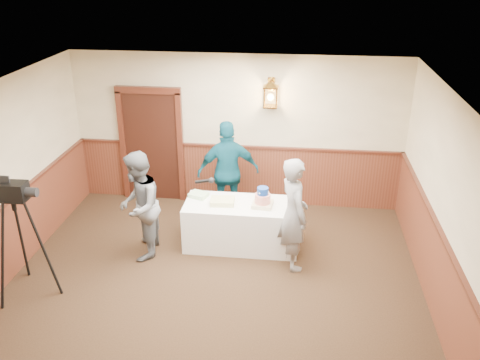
{
  "coord_description": "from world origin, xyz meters",
  "views": [
    {
      "loc": [
        1.1,
        -5.19,
        4.38
      ],
      "look_at": [
        0.27,
        1.7,
        1.25
      ],
      "focal_mm": 38.0,
      "sensor_mm": 36.0,
      "label": 1
    }
  ],
  "objects_px": {
    "tiered_cake": "(263,199)",
    "interviewer": "(139,206)",
    "sheet_cake_yellow": "(222,201)",
    "tv_camera_rig": "(22,245)",
    "sheet_cake_green": "(199,195)",
    "display_table": "(241,224)",
    "assistant_p": "(228,172)",
    "baker": "(294,214)"
  },
  "relations": [
    {
      "from": "tiered_cake",
      "to": "interviewer",
      "type": "relative_size",
      "value": 0.19
    },
    {
      "from": "sheet_cake_green",
      "to": "interviewer",
      "type": "relative_size",
      "value": 0.16
    },
    {
      "from": "sheet_cake_green",
      "to": "assistant_p",
      "type": "xyz_separation_m",
      "value": [
        0.39,
        0.69,
        0.13
      ]
    },
    {
      "from": "display_table",
      "to": "interviewer",
      "type": "height_order",
      "value": "interviewer"
    },
    {
      "from": "interviewer",
      "to": "tv_camera_rig",
      "type": "height_order",
      "value": "interviewer"
    },
    {
      "from": "display_table",
      "to": "sheet_cake_yellow",
      "type": "xyz_separation_m",
      "value": [
        -0.3,
        -0.03,
        0.41
      ]
    },
    {
      "from": "assistant_p",
      "to": "interviewer",
      "type": "bearing_deg",
      "value": 33.49
    },
    {
      "from": "display_table",
      "to": "baker",
      "type": "distance_m",
      "value": 1.08
    },
    {
      "from": "tiered_cake",
      "to": "sheet_cake_green",
      "type": "bearing_deg",
      "value": 168.98
    },
    {
      "from": "baker",
      "to": "interviewer",
      "type": "bearing_deg",
      "value": 66.11
    },
    {
      "from": "sheet_cake_green",
      "to": "assistant_p",
      "type": "distance_m",
      "value": 0.8
    },
    {
      "from": "sheet_cake_green",
      "to": "tv_camera_rig",
      "type": "distance_m",
      "value": 2.73
    },
    {
      "from": "sheet_cake_yellow",
      "to": "assistant_p",
      "type": "height_order",
      "value": "assistant_p"
    },
    {
      "from": "sheet_cake_yellow",
      "to": "assistant_p",
      "type": "distance_m",
      "value": 0.89
    },
    {
      "from": "sheet_cake_yellow",
      "to": "sheet_cake_green",
      "type": "xyz_separation_m",
      "value": [
        -0.42,
        0.2,
        -0.01
      ]
    },
    {
      "from": "sheet_cake_yellow",
      "to": "baker",
      "type": "bearing_deg",
      "value": -21.96
    },
    {
      "from": "interviewer",
      "to": "assistant_p",
      "type": "distance_m",
      "value": 1.78
    },
    {
      "from": "tiered_cake",
      "to": "baker",
      "type": "relative_size",
      "value": 0.19
    },
    {
      "from": "sheet_cake_yellow",
      "to": "baker",
      "type": "xyz_separation_m",
      "value": [
        1.12,
        -0.45,
        0.09
      ]
    },
    {
      "from": "interviewer",
      "to": "tv_camera_rig",
      "type": "xyz_separation_m",
      "value": [
        -1.29,
        -1.13,
        -0.1
      ]
    },
    {
      "from": "sheet_cake_green",
      "to": "assistant_p",
      "type": "relative_size",
      "value": 0.15
    },
    {
      "from": "baker",
      "to": "assistant_p",
      "type": "relative_size",
      "value": 0.96
    },
    {
      "from": "sheet_cake_yellow",
      "to": "display_table",
      "type": "bearing_deg",
      "value": 5.73
    },
    {
      "from": "interviewer",
      "to": "tv_camera_rig",
      "type": "bearing_deg",
      "value": -55.02
    },
    {
      "from": "display_table",
      "to": "interviewer",
      "type": "bearing_deg",
      "value": -162.35
    },
    {
      "from": "tv_camera_rig",
      "to": "assistant_p",
      "type": "bearing_deg",
      "value": 43.16
    },
    {
      "from": "baker",
      "to": "tv_camera_rig",
      "type": "distance_m",
      "value": 3.79
    },
    {
      "from": "interviewer",
      "to": "baker",
      "type": "distance_m",
      "value": 2.34
    },
    {
      "from": "baker",
      "to": "assistant_p",
      "type": "height_order",
      "value": "assistant_p"
    },
    {
      "from": "sheet_cake_yellow",
      "to": "tv_camera_rig",
      "type": "bearing_deg",
      "value": -147.74
    },
    {
      "from": "sheet_cake_green",
      "to": "tv_camera_rig",
      "type": "bearing_deg",
      "value": -139.54
    },
    {
      "from": "tv_camera_rig",
      "to": "display_table",
      "type": "bearing_deg",
      "value": 28.1
    },
    {
      "from": "assistant_p",
      "to": "tiered_cake",
      "type": "bearing_deg",
      "value": 111.67
    },
    {
      "from": "assistant_p",
      "to": "tv_camera_rig",
      "type": "distance_m",
      "value": 3.49
    },
    {
      "from": "display_table",
      "to": "assistant_p",
      "type": "xyz_separation_m",
      "value": [
        -0.33,
        0.85,
        0.54
      ]
    },
    {
      "from": "interviewer",
      "to": "display_table",
      "type": "bearing_deg",
      "value": 101.44
    },
    {
      "from": "sheet_cake_green",
      "to": "baker",
      "type": "relative_size",
      "value": 0.16
    },
    {
      "from": "display_table",
      "to": "tiered_cake",
      "type": "height_order",
      "value": "tiered_cake"
    },
    {
      "from": "tiered_cake",
      "to": "sheet_cake_yellow",
      "type": "xyz_separation_m",
      "value": [
        -0.64,
        0.01,
        -0.09
      ]
    },
    {
      "from": "display_table",
      "to": "tv_camera_rig",
      "type": "height_order",
      "value": "tv_camera_rig"
    },
    {
      "from": "display_table",
      "to": "interviewer",
      "type": "distance_m",
      "value": 1.66
    },
    {
      "from": "display_table",
      "to": "assistant_p",
      "type": "relative_size",
      "value": 0.99
    }
  ]
}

